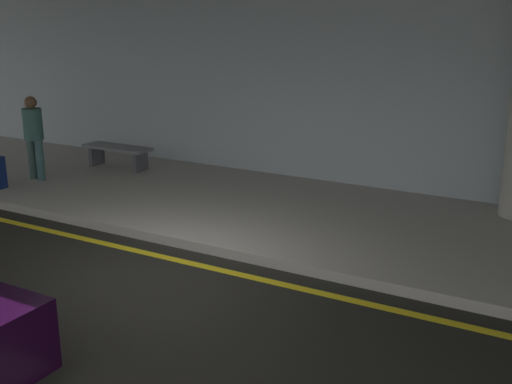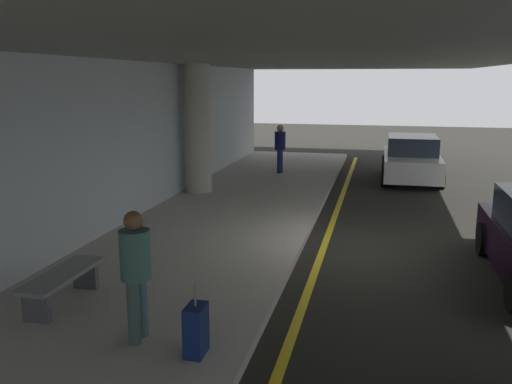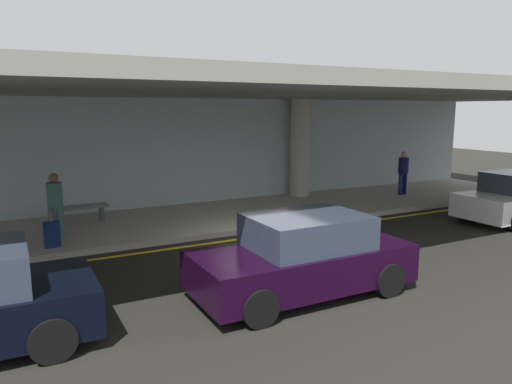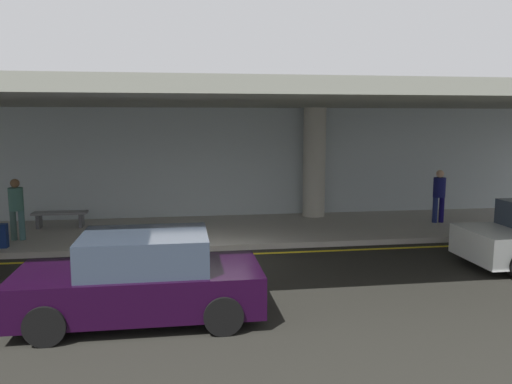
{
  "view_description": "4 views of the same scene",
  "coord_description": "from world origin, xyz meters",
  "px_view_note": "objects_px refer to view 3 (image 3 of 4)",
  "views": [
    {
      "loc": [
        4.99,
        -6.09,
        3.4
      ],
      "look_at": [
        0.61,
        1.69,
        0.84
      ],
      "focal_mm": 43.89,
      "sensor_mm": 36.0,
      "label": 1
    },
    {
      "loc": [
        -10.66,
        -0.45,
        3.4
      ],
      "look_at": [
        0.1,
        2.08,
        1.05
      ],
      "focal_mm": 37.66,
      "sensor_mm": 36.0,
      "label": 2
    },
    {
      "loc": [
        -5.89,
        -10.41,
        3.4
      ],
      "look_at": [
        0.44,
        1.57,
        1.05
      ],
      "focal_mm": 33.27,
      "sensor_mm": 36.0,
      "label": 3
    },
    {
      "loc": [
        -0.48,
        -11.92,
        3.4
      ],
      "look_at": [
        1.69,
        2.54,
        1.32
      ],
      "focal_mm": 35.7,
      "sensor_mm": 36.0,
      "label": 4
    }
  ],
  "objects_px": {
    "bench_metal": "(79,210)",
    "traveler_with_luggage": "(55,201)",
    "support_column_left_mid": "(300,148)",
    "suitcase_upright_primary": "(52,234)",
    "person_waiting_for_ride": "(403,170)",
    "car_black": "(303,257)"
  },
  "relations": [
    {
      "from": "car_black",
      "to": "bench_metal",
      "type": "relative_size",
      "value": 2.56
    },
    {
      "from": "support_column_left_mid",
      "to": "suitcase_upright_primary",
      "type": "bearing_deg",
      "value": -161.07
    },
    {
      "from": "support_column_left_mid",
      "to": "car_black",
      "type": "distance_m",
      "value": 9.66
    },
    {
      "from": "bench_metal",
      "to": "traveler_with_luggage",
      "type": "bearing_deg",
      "value": -116.08
    },
    {
      "from": "suitcase_upright_primary",
      "to": "support_column_left_mid",
      "type": "bearing_deg",
      "value": -0.34
    },
    {
      "from": "support_column_left_mid",
      "to": "suitcase_upright_primary",
      "type": "xyz_separation_m",
      "value": [
        -9.07,
        -3.11,
        -1.51
      ]
    },
    {
      "from": "traveler_with_luggage",
      "to": "bench_metal",
      "type": "xyz_separation_m",
      "value": [
        0.76,
        1.56,
        -0.61
      ]
    },
    {
      "from": "person_waiting_for_ride",
      "to": "suitcase_upright_primary",
      "type": "height_order",
      "value": "person_waiting_for_ride"
    },
    {
      "from": "car_black",
      "to": "suitcase_upright_primary",
      "type": "height_order",
      "value": "car_black"
    },
    {
      "from": "traveler_with_luggage",
      "to": "suitcase_upright_primary",
      "type": "height_order",
      "value": "traveler_with_luggage"
    },
    {
      "from": "support_column_left_mid",
      "to": "traveler_with_luggage",
      "type": "xyz_separation_m",
      "value": [
        -8.88,
        -2.27,
        -0.86
      ]
    },
    {
      "from": "person_waiting_for_ride",
      "to": "bench_metal",
      "type": "height_order",
      "value": "person_waiting_for_ride"
    },
    {
      "from": "support_column_left_mid",
      "to": "car_black",
      "type": "relative_size",
      "value": 0.89
    },
    {
      "from": "traveler_with_luggage",
      "to": "suitcase_upright_primary",
      "type": "distance_m",
      "value": 1.08
    },
    {
      "from": "suitcase_upright_primary",
      "to": "bench_metal",
      "type": "relative_size",
      "value": 0.56
    },
    {
      "from": "suitcase_upright_primary",
      "to": "car_black",
      "type": "bearing_deg",
      "value": -71.03
    },
    {
      "from": "support_column_left_mid",
      "to": "traveler_with_luggage",
      "type": "relative_size",
      "value": 2.17
    },
    {
      "from": "traveler_with_luggage",
      "to": "person_waiting_for_ride",
      "type": "distance_m",
      "value": 12.52
    },
    {
      "from": "traveler_with_luggage",
      "to": "support_column_left_mid",
      "type": "bearing_deg",
      "value": -16.27
    },
    {
      "from": "car_black",
      "to": "traveler_with_luggage",
      "type": "relative_size",
      "value": 2.44
    },
    {
      "from": "traveler_with_luggage",
      "to": "bench_metal",
      "type": "distance_m",
      "value": 1.84
    },
    {
      "from": "person_waiting_for_ride",
      "to": "bench_metal",
      "type": "bearing_deg",
      "value": -79.35
    }
  ]
}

